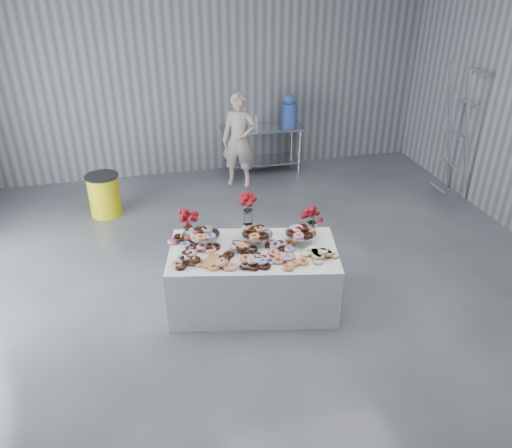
# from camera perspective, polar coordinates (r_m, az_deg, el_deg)

# --- Properties ---
(ground) EXTENTS (9.00, 9.00, 0.00)m
(ground) POSITION_cam_1_polar(r_m,az_deg,el_deg) (5.90, 2.02, -10.38)
(ground) COLOR #393D41
(ground) RESTS_ON ground
(room_walls) EXTENTS (8.04, 9.04, 4.02)m
(room_walls) POSITION_cam_1_polar(r_m,az_deg,el_deg) (4.69, -0.99, 15.40)
(room_walls) COLOR gray
(room_walls) RESTS_ON ground
(display_table) EXTENTS (2.07, 1.37, 0.75)m
(display_table) POSITION_cam_1_polar(r_m,az_deg,el_deg) (5.86, -0.33, -6.10)
(display_table) COLOR white
(display_table) RESTS_ON ground
(prep_table) EXTENTS (1.50, 0.60, 0.90)m
(prep_table) POSITION_cam_1_polar(r_m,az_deg,el_deg) (9.29, 0.71, 9.40)
(prep_table) COLOR silver
(prep_table) RESTS_ON ground
(donut_mounds) EXTENTS (1.93, 1.15, 0.09)m
(donut_mounds) POSITION_cam_1_polar(r_m,az_deg,el_deg) (5.58, -0.22, -2.86)
(donut_mounds) COLOR #E08C52
(donut_mounds) RESTS_ON display_table
(cake_stand_left) EXTENTS (0.36, 0.36, 0.17)m
(cake_stand_left) POSITION_cam_1_polar(r_m,az_deg,el_deg) (5.72, -5.90, -1.07)
(cake_stand_left) COLOR silver
(cake_stand_left) RESTS_ON display_table
(cake_stand_mid) EXTENTS (0.36, 0.36, 0.17)m
(cake_stand_mid) POSITION_cam_1_polar(r_m,az_deg,el_deg) (5.70, 0.12, -0.99)
(cake_stand_mid) COLOR silver
(cake_stand_mid) RESTS_ON display_table
(cake_stand_right) EXTENTS (0.36, 0.36, 0.17)m
(cake_stand_right) POSITION_cam_1_polar(r_m,az_deg,el_deg) (5.74, 5.12, -0.91)
(cake_stand_right) COLOR silver
(cake_stand_right) RESTS_ON display_table
(danish_pile) EXTENTS (0.48, 0.48, 0.11)m
(danish_pile) POSITION_cam_1_polar(r_m,az_deg,el_deg) (5.56, 7.46, -3.19)
(danish_pile) COLOR white
(danish_pile) RESTS_ON display_table
(bouquet_left) EXTENTS (0.26, 0.26, 0.42)m
(bouquet_left) POSITION_cam_1_polar(r_m,az_deg,el_deg) (5.75, -7.90, 0.75)
(bouquet_left) COLOR white
(bouquet_left) RESTS_ON display_table
(bouquet_right) EXTENTS (0.26, 0.26, 0.42)m
(bouquet_right) POSITION_cam_1_polar(r_m,az_deg,el_deg) (5.81, 6.50, 1.18)
(bouquet_right) COLOR white
(bouquet_right) RESTS_ON display_table
(bouquet_center) EXTENTS (0.26, 0.26, 0.57)m
(bouquet_center) POSITION_cam_1_polar(r_m,az_deg,el_deg) (5.76, -0.93, 2.05)
(bouquet_center) COLOR silver
(bouquet_center) RESTS_ON display_table
(water_jug) EXTENTS (0.28, 0.28, 0.55)m
(water_jug) POSITION_cam_1_polar(r_m,az_deg,el_deg) (9.26, 3.81, 12.71)
(water_jug) COLOR blue
(water_jug) RESTS_ON prep_table
(drink_bottles) EXTENTS (0.54, 0.08, 0.27)m
(drink_bottles) POSITION_cam_1_polar(r_m,az_deg,el_deg) (9.00, -1.13, 11.52)
(drink_bottles) COLOR #268C33
(drink_bottles) RESTS_ON prep_table
(person) EXTENTS (0.71, 0.60, 1.65)m
(person) POSITION_cam_1_polar(r_m,az_deg,el_deg) (8.76, -1.94, 9.55)
(person) COLOR #CC8C93
(person) RESTS_ON ground
(trash_barrel) EXTENTS (0.52, 0.52, 0.67)m
(trash_barrel) POSITION_cam_1_polar(r_m,az_deg,el_deg) (8.21, -16.94, 3.20)
(trash_barrel) COLOR yellow
(trash_barrel) RESTS_ON ground
(stepladder) EXTENTS (0.63, 0.55, 2.22)m
(stepladder) POSITION_cam_1_polar(r_m,az_deg,el_deg) (8.86, 22.05, 9.61)
(stepladder) COLOR silver
(stepladder) RESTS_ON ground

